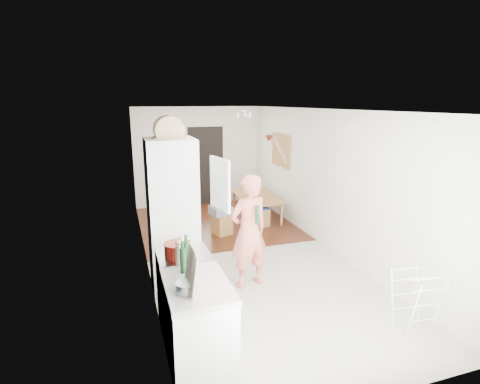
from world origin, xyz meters
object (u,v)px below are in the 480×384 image
person (249,221)px  dining_table (257,208)px  dining_chair (259,208)px  stool (222,224)px  drying_rack (416,302)px

person → dining_table: (1.27, 2.98, -0.75)m
dining_chair → stool: dining_chair is taller
stool → drying_rack: 4.06m
person → dining_chair: (1.09, 2.41, -0.56)m
dining_chair → drying_rack: size_ratio=1.11×
dining_table → dining_chair: size_ratio=1.56×
dining_table → stool: bearing=130.1°
dining_table → drying_rack: bearing=-174.5°
stool → drying_rack: (1.25, -3.86, 0.16)m
dining_chair → drying_rack: (0.36, -4.10, -0.04)m
person → drying_rack: person is taller
dining_chair → stool: 0.94m
dining_table → person: bearing=160.3°
person → dining_chair: size_ratio=2.33×
person → drying_rack: size_ratio=2.58×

